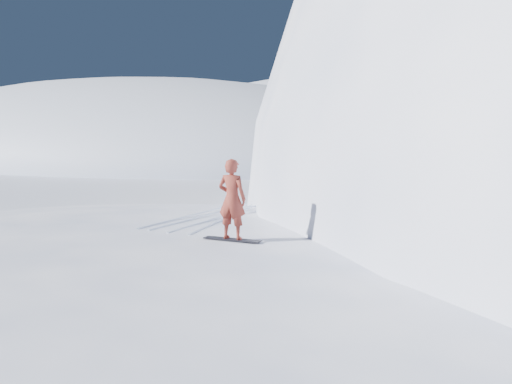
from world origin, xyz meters
TOP-DOWN VIEW (x-y plane):
  - ground at (0.00, 0.00)m, footprint 400.00×400.00m
  - near_ridge at (1.00, 3.00)m, footprint 36.00×28.00m
  - far_ridge_a at (-70.00, 60.00)m, footprint 120.00×70.00m
  - far_ridge_c at (-40.00, 110.00)m, footprint 140.00×90.00m
  - wind_bumps at (-0.56, 2.12)m, footprint 16.00×14.40m
  - snowboard at (2.83, 2.61)m, footprint 1.52×0.58m
  - snowboarder at (2.83, 2.61)m, footprint 0.80×0.61m
  - vapor_plume at (-68.62, 44.01)m, footprint 10.36×8.29m
  - board_tracks at (-0.14, 5.28)m, footprint 2.88×5.92m

SIDE VIEW (x-z plane):
  - ground at x=0.00m, z-range 0.00..0.00m
  - near_ridge at x=1.00m, z-range -2.40..2.40m
  - far_ridge_a at x=-70.00m, z-range -14.00..14.00m
  - far_ridge_c at x=-40.00m, z-range -18.00..18.00m
  - wind_bumps at x=-0.56m, z-range -0.50..0.50m
  - vapor_plume at x=-68.62m, z-range -3.63..3.63m
  - snowboard at x=2.83m, z-range 2.40..2.42m
  - board_tracks at x=-0.14m, z-range 2.40..2.44m
  - snowboarder at x=2.83m, z-range 2.42..4.40m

